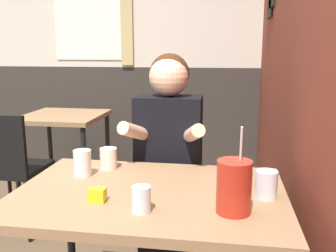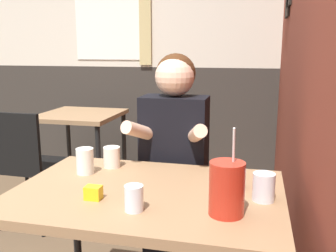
% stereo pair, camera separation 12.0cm
% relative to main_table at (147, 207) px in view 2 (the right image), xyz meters
% --- Properties ---
extents(brick_wall_right, '(0.08, 4.79, 2.70)m').
position_rel_main_table_xyz_m(brick_wall_right, '(0.63, 0.96, 0.68)').
color(brick_wall_right, brown).
rests_on(brick_wall_right, ground_plane).
extents(back_wall, '(5.70, 0.09, 2.70)m').
position_rel_main_table_xyz_m(back_wall, '(-0.76, 2.38, 0.69)').
color(back_wall, beige).
rests_on(back_wall, ground_plane).
extents(main_table, '(1.05, 0.73, 0.74)m').
position_rel_main_table_xyz_m(main_table, '(0.00, 0.00, 0.00)').
color(main_table, '#93704C').
rests_on(main_table, ground_plane).
extents(background_table, '(0.65, 0.66, 0.74)m').
position_rel_main_table_xyz_m(background_table, '(-1.08, 1.59, -0.03)').
color(background_table, '#93704C').
rests_on(background_table, ground_plane).
extents(chair_near_window, '(0.41, 0.41, 0.87)m').
position_rel_main_table_xyz_m(chair_near_window, '(-1.18, 0.91, -0.16)').
color(chair_near_window, black).
rests_on(chair_near_window, ground_plane).
extents(person_seated, '(0.42, 0.40, 1.26)m').
position_rel_main_table_xyz_m(person_seated, '(-0.01, 0.52, -0.01)').
color(person_seated, black).
rests_on(person_seated, ground_plane).
extents(cocktail_pitcher, '(0.12, 0.12, 0.30)m').
position_rel_main_table_xyz_m(cocktail_pitcher, '(0.32, -0.15, 0.16)').
color(cocktail_pitcher, '#B22819').
rests_on(cocktail_pitcher, main_table).
extents(glass_near_pitcher, '(0.08, 0.08, 0.10)m').
position_rel_main_table_xyz_m(glass_near_pitcher, '(0.44, 0.00, 0.12)').
color(glass_near_pitcher, silver).
rests_on(glass_near_pitcher, main_table).
extents(glass_center, '(0.08, 0.08, 0.11)m').
position_rel_main_table_xyz_m(glass_center, '(-0.32, 0.13, 0.13)').
color(glass_center, silver).
rests_on(glass_center, main_table).
extents(glass_far_side, '(0.08, 0.08, 0.10)m').
position_rel_main_table_xyz_m(glass_far_side, '(-0.24, 0.25, 0.12)').
color(glass_far_side, silver).
rests_on(glass_far_side, main_table).
extents(glass_by_brick, '(0.07, 0.07, 0.09)m').
position_rel_main_table_xyz_m(glass_by_brick, '(0.01, -0.19, 0.11)').
color(glass_by_brick, silver).
rests_on(glass_by_brick, main_table).
extents(condiment_ketchup, '(0.06, 0.04, 0.05)m').
position_rel_main_table_xyz_m(condiment_ketchup, '(0.34, 0.11, 0.09)').
color(condiment_ketchup, '#B7140F').
rests_on(condiment_ketchup, main_table).
extents(condiment_mustard, '(0.06, 0.04, 0.05)m').
position_rel_main_table_xyz_m(condiment_mustard, '(-0.17, -0.13, 0.09)').
color(condiment_mustard, yellow).
rests_on(condiment_mustard, main_table).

